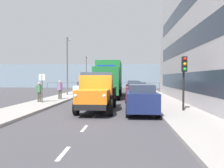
{
  "coord_description": "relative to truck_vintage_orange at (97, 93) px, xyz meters",
  "views": [
    {
      "loc": [
        -1.76,
        11.51,
        2.1
      ],
      "look_at": [
        -0.23,
        -9.81,
        1.46
      ],
      "focal_mm": 33.35,
      "sensor_mm": 36.0,
      "label": 1
    }
  ],
  "objects": [
    {
      "name": "pedestrian_with_bag",
      "position": [
        5.19,
        -3.56,
        -0.09
      ],
      "size": [
        0.53,
        0.34,
        1.6
      ],
      "color": "#4C473D",
      "rests_on": "sidewalk_right"
    },
    {
      "name": "car_maroon_kerbside_1",
      "position": [
        -2.68,
        -5.66,
        -0.28
      ],
      "size": [
        1.9,
        4.39,
        1.72
      ],
      "color": "maroon",
      "rests_on": "ground_plane"
    },
    {
      "name": "car_grey_kerbside_3",
      "position": [
        -2.68,
        -16.91,
        -0.29
      ],
      "size": [
        1.81,
        3.83,
        1.72
      ],
      "color": "slate",
      "rests_on": "ground_plane"
    },
    {
      "name": "lorry_cargo_green",
      "position": [
        0.06,
        -9.65,
        0.9
      ],
      "size": [
        2.58,
        8.2,
        3.87
      ],
      "color": "#1E7033",
      "rests_on": "ground_plane"
    },
    {
      "name": "car_teal_oppositeside_1",
      "position": [
        2.48,
        -14.89,
        -0.28
      ],
      "size": [
        1.9,
        3.97,
        1.72
      ],
      "color": "#1E6670",
      "rests_on": "ground_plane"
    },
    {
      "name": "street_sign",
      "position": [
        4.81,
        -3.21,
        0.5
      ],
      "size": [
        0.5,
        0.07,
        2.25
      ],
      "color": "#4C4C4C",
      "rests_on": "sidewalk_right"
    },
    {
      "name": "sea_horizon",
      "position": [
        -0.1,
        -31.09,
        1.32
      ],
      "size": [
        80.0,
        0.8,
        5.0
      ],
      "primitive_type": "cube",
      "color": "gray",
      "rests_on": "ground_plane"
    },
    {
      "name": "lamp_post_far",
      "position": [
        4.89,
        -21.65,
        2.36
      ],
      "size": [
        0.32,
        1.14,
        5.59
      ],
      "color": "#59595B",
      "rests_on": "sidewalk_right"
    },
    {
      "name": "traffic_light_near",
      "position": [
        -5.22,
        0.18,
        1.29
      ],
      "size": [
        0.28,
        0.41,
        3.2
      ],
      "color": "black",
      "rests_on": "sidewalk_left"
    },
    {
      "name": "truck_vintage_orange",
      "position": [
        0.0,
        0.0,
        0.0
      ],
      "size": [
        2.17,
        5.64,
        2.43
      ],
      "color": "black",
      "rests_on": "ground_plane"
    },
    {
      "name": "lamp_post_promenade",
      "position": [
        4.98,
        -10.89,
        2.89
      ],
      "size": [
        0.32,
        1.14,
        6.6
      ],
      "color": "#59595B",
      "rests_on": "sidewalk_right"
    },
    {
      "name": "sidewalk_left",
      "position": [
        -5.0,
        -8.27,
        -1.1
      ],
      "size": [
        2.74,
        39.64,
        0.15
      ],
      "primitive_type": "cube",
      "color": "#9E9993",
      "rests_on": "ground_plane"
    },
    {
      "name": "pedestrian_strolling",
      "position": [
        4.23,
        -5.8,
        -0.02
      ],
      "size": [
        0.53,
        0.34,
        1.71
      ],
      "color": "#4C473D",
      "rests_on": "sidewalk_right"
    },
    {
      "name": "car_black_kerbside_2",
      "position": [
        -2.68,
        -11.92,
        -0.28
      ],
      "size": [
        1.9,
        4.0,
        1.72
      ],
      "color": "black",
      "rests_on": "ground_plane"
    },
    {
      "name": "car_navy_kerbside_near",
      "position": [
        -2.68,
        0.49,
        -0.28
      ],
      "size": [
        1.77,
        4.2,
        1.72
      ],
      "color": "navy",
      "rests_on": "ground_plane"
    },
    {
      "name": "sidewalk_right",
      "position": [
        4.8,
        -8.27,
        -1.1
      ],
      "size": [
        2.74,
        39.64,
        0.15
      ],
      "primitive_type": "cube",
      "color": "#9E9993",
      "rests_on": "ground_plane"
    },
    {
      "name": "ground_plane",
      "position": [
        -0.1,
        -8.27,
        -1.18
      ],
      "size": [
        80.0,
        80.0,
        0.0
      ],
      "primitive_type": "plane",
      "color": "#423F44"
    },
    {
      "name": "seawall_railing",
      "position": [
        -0.1,
        -27.49,
        -0.26
      ],
      "size": [
        28.08,
        0.08,
        1.2
      ],
      "color": "#4C5156",
      "rests_on": "ground_plane"
    },
    {
      "name": "road_centreline_markings",
      "position": [
        -0.1,
        -8.1,
        -1.17
      ],
      "size": [
        0.12,
        36.61,
        0.01
      ],
      "color": "silver",
      "rests_on": "ground_plane"
    },
    {
      "name": "car_white_oppositeside_0",
      "position": [
        2.48,
        -9.28,
        -0.28
      ],
      "size": [
        1.97,
        4.05,
        1.72
      ],
      "color": "white",
      "rests_on": "ground_plane"
    }
  ]
}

